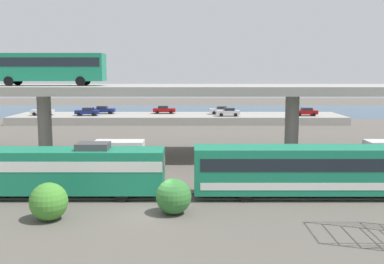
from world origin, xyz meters
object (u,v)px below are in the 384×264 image
(parked_car_3, at_px, (104,110))
(parked_car_5, at_px, (88,111))
(train_locomotive, at_px, (47,169))
(transit_bus_on_overpass, at_px, (48,66))
(service_truck_east, at_px, (382,156))
(parked_car_0, at_px, (164,110))
(service_truck_west, at_px, (110,156))
(parked_car_1, at_px, (221,110))
(parked_car_6, at_px, (306,112))
(train_coach_lead, at_px, (336,169))
(parked_car_2, at_px, (229,112))
(parked_car_4, at_px, (43,111))

(parked_car_3, height_order, parked_car_5, same)
(train_locomotive, height_order, transit_bus_on_overpass, transit_bus_on_overpass)
(service_truck_east, bearing_deg, parked_car_0, -62.74)
(service_truck_west, distance_m, parked_car_3, 45.37)
(parked_car_1, distance_m, parked_car_5, 24.82)
(transit_bus_on_overpass, height_order, parked_car_3, transit_bus_on_overpass)
(train_locomotive, distance_m, parked_car_6, 58.12)
(train_locomotive, relative_size, service_truck_east, 2.52)
(train_coach_lead, distance_m, parked_car_0, 55.61)
(train_coach_lead, relative_size, parked_car_2, 5.13)
(parked_car_2, bearing_deg, train_coach_lead, 95.08)
(train_locomotive, xyz_separation_m, parked_car_6, (31.69, 48.73, -0.03))
(service_truck_east, xyz_separation_m, parked_car_0, (-23.12, 44.88, 0.52))
(parked_car_1, relative_size, parked_car_2, 0.99)
(service_truck_west, height_order, parked_car_3, service_truck_west)
(transit_bus_on_overpass, relative_size, parked_car_4, 2.99)
(service_truck_east, xyz_separation_m, parked_car_4, (-45.28, 41.29, 0.52))
(parked_car_3, xyz_separation_m, parked_car_5, (-2.21, -3.71, -0.00))
(service_truck_west, relative_size, parked_car_2, 1.63)
(train_coach_lead, distance_m, service_truck_west, 20.35)
(parked_car_6, bearing_deg, parked_car_0, -9.70)
(service_truck_east, bearing_deg, parked_car_3, -51.98)
(service_truck_west, distance_m, parked_car_2, 42.32)
(train_coach_lead, distance_m, service_truck_east, 10.81)
(train_coach_lead, relative_size, parked_car_5, 5.07)
(train_locomotive, bearing_deg, parked_car_3, -83.48)
(service_truck_west, relative_size, parked_car_5, 1.61)
(train_coach_lead, bearing_deg, service_truck_west, -24.13)
(service_truck_west, xyz_separation_m, parked_car_4, (-19.83, 41.29, 0.52))
(parked_car_1, bearing_deg, parked_car_5, 6.71)
(train_coach_lead, xyz_separation_m, parked_car_1, (-5.38, 51.92, -0.01))
(service_truck_east, bearing_deg, parked_car_5, -47.78)
(train_coach_lead, distance_m, parked_car_3, 59.62)
(parked_car_3, xyz_separation_m, parked_car_4, (-10.56, -3.13, -0.00))
(service_truck_east, bearing_deg, parked_car_2, -74.33)
(train_locomotive, distance_m, parked_car_4, 52.30)
(service_truck_west, bearing_deg, service_truck_east, -180.00)
(service_truck_east, distance_m, parked_car_0, 50.48)
(parked_car_0, xyz_separation_m, parked_car_5, (-13.81, -4.18, -0.00))
(parked_car_1, bearing_deg, parked_car_3, -2.07)
(transit_bus_on_overpass, bearing_deg, parked_car_6, 43.09)
(parked_car_2, distance_m, parked_car_3, 23.99)
(parked_car_6, bearing_deg, parked_car_1, -11.80)
(parked_car_2, height_order, parked_car_3, same)
(parked_car_2, bearing_deg, parked_car_6, -177.66)
(transit_bus_on_overpass, relative_size, parked_car_2, 2.88)
(parked_car_3, bearing_deg, service_truck_west, -78.22)
(transit_bus_on_overpass, bearing_deg, train_coach_lead, -29.87)
(transit_bus_on_overpass, height_order, parked_car_5, transit_bus_on_overpass)
(train_coach_lead, distance_m, parked_car_4, 62.72)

